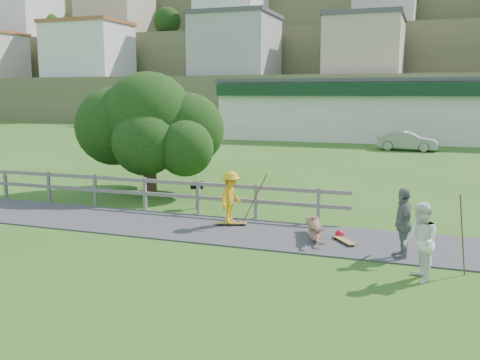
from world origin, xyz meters
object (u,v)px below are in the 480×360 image
Objects in this scene: spectator_a at (420,242)px; tree at (149,139)px; car_silver at (407,141)px; bbq at (197,195)px; spectator_b at (403,223)px; skater_fallen at (315,228)px; skater_rider at (231,201)px.

spectator_a is 0.29× the size of tree.
car_silver is 22.76m from bbq.
tree reaches higher than car_silver.
spectator_b reaches higher than car_silver.
spectator_b is 7.80m from bbq.
spectator_b is at bearing -47.46° from bbq.
bbq is (-4.68, 2.61, 0.13)m from skater_fallen.
spectator_a reaches higher than skater_fallen.
car_silver is at bearing 53.85° from bbq.
skater_rider is at bearing 148.01° from skater_fallen.
skater_fallen is 0.45× the size of car_silver.
tree reaches higher than spectator_a.
skater_rider is 0.39× the size of car_silver.
spectator_a reaches higher than bbq.
spectator_b is (4.98, -1.53, 0.09)m from skater_rider.
skater_fallen is 2.51m from spectator_b.
spectator_b is at bearing -29.74° from tree.
skater_rider is 0.92× the size of spectator_a.
car_silver is at bearing 65.25° from tree.
tree is at bearing 160.04° from car_silver.
spectator_a is 0.42× the size of car_silver.
spectator_b is 0.43× the size of car_silver.
skater_rider reaches higher than skater_fallen.
skater_rider is 0.90× the size of spectator_b.
tree is (-10.05, 5.74, 1.29)m from spectator_b.
bbq is at bearing 132.43° from skater_fallen.
spectator_b is at bearing -179.21° from spectator_a.
skater_fallen is at bearing -95.37° from skater_rider.
spectator_b reaches higher than skater_rider.
bbq is at bearing 53.63° from skater_rider.
tree is 6.37× the size of bbq.
spectator_a is (2.72, -2.40, 0.51)m from skater_fallen.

